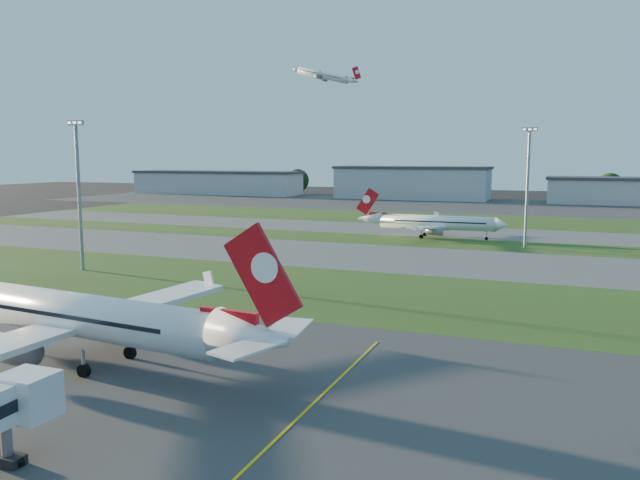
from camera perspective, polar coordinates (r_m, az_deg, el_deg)
The scene contains 20 objects.
ground at distance 44.32m, azimuth -13.25°, elevation -19.00°, with size 700.00×700.00×0.00m, color black.
apron_near at distance 44.32m, azimuth -13.25°, elevation -18.99°, with size 300.00×70.00×0.01m, color #333335.
grass_strip_a at distance 89.55m, azimuth 6.21°, elevation -5.12°, with size 300.00×34.00×0.01m, color #2F4818.
taxiway_a at distance 121.10m, azimuth 10.40°, elevation -1.85°, with size 300.00×32.00×0.01m, color #515154.
grass_strip_b at distance 145.44m, azimuth 12.35°, elevation -0.33°, with size 300.00×18.00×0.01m, color #2F4818.
taxiway_b at distance 167.01m, azimuth 13.59°, elevation 0.65°, with size 300.00×26.00×0.01m, color #515154.
grass_strip_c at distance 199.55m, azimuth 14.95°, elevation 1.71°, with size 300.00×40.00×0.01m, color #2F4818.
apron_far at distance 259.01m, azimuth 16.55°, elevation 2.96°, with size 400.00×80.00×0.01m, color #333335.
yellow_line at distance 41.92m, azimuth -7.26°, elevation -20.49°, with size 0.25×60.00×0.02m, color gold.
airliner_parked at distance 64.36m, azimuth -21.17°, elevation -6.53°, with size 41.45×35.05×12.93m.
airliner_taxiing at distance 153.95m, azimuth 10.49°, elevation 1.56°, with size 34.12×28.95×10.65m.
airliner_departing at distance 283.82m, azimuth 0.30°, elevation 14.81°, with size 28.91×24.42×9.03m.
light_mast_west at distance 115.02m, azimuth -21.20°, elevation 4.68°, with size 3.20×0.70×25.80m.
light_mast_centre at distance 140.54m, azimuth 18.46°, elevation 5.25°, with size 3.20×0.70×25.80m.
hangar_far_west at distance 335.66m, azimuth -9.39°, elevation 5.22°, with size 91.80×23.00×12.20m.
hangar_west at distance 295.45m, azimuth 8.40°, elevation 5.22°, with size 71.40×23.00×15.20m.
tree_far_west at distance 368.44m, azimuth -13.70°, elevation 5.37°, with size 11.00×11.00×12.00m.
tree_west at distance 330.50m, azimuth -2.06°, elevation 5.46°, with size 12.10×12.10×13.20m.
tree_mid_west at distance 301.65m, azimuth 13.52°, elevation 4.79°, with size 9.90×9.90×10.80m.
tree_mid_east at distance 301.96m, azimuth 24.98°, elevation 4.48°, with size 11.55×11.55×12.60m.
Camera 1 is at (23.18, -32.22, 19.72)m, focal length 35.00 mm.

